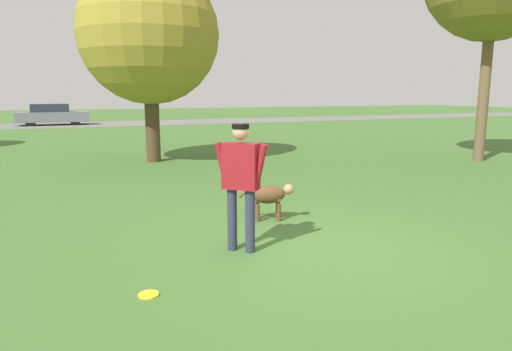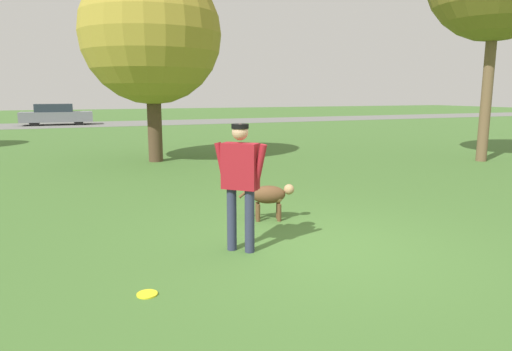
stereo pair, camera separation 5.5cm
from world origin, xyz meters
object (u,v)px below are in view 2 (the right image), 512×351
dog (270,196)px  tree_mid_center (151,34)px  person (240,176)px  parked_car_grey (56,115)px  frisbee (147,294)px

dog → tree_mid_center: bearing=113.2°
dog → person: bearing=-109.8°
parked_car_grey → person: bearing=-83.2°
person → frisbee: bearing=-103.4°
person → dog: size_ratio=1.87×
person → frisbee: 1.96m
tree_mid_center → dog: bearing=-86.1°
frisbee → tree_mid_center: size_ratio=0.04×
person → parked_car_grey: person is taller
frisbee → tree_mid_center: (1.89, 9.68, 3.84)m
frisbee → tree_mid_center: bearing=78.9°
person → tree_mid_center: (0.49, 8.77, 2.82)m
tree_mid_center → parked_car_grey: size_ratio=1.31×
tree_mid_center → person: bearing=-93.2°
parked_car_grey → tree_mid_center: bearing=-79.5°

